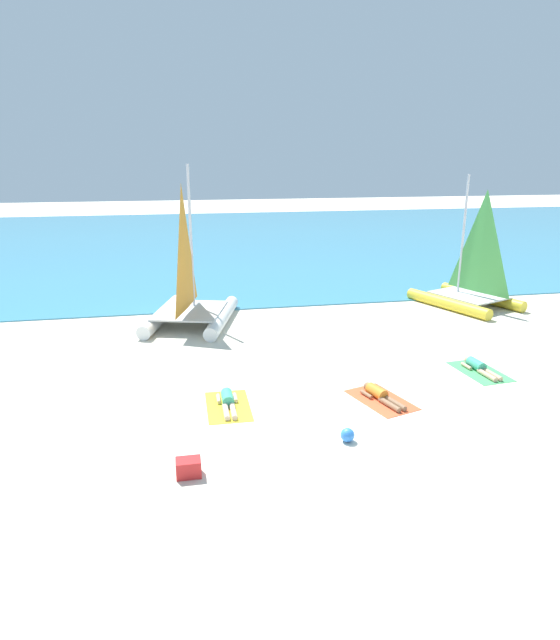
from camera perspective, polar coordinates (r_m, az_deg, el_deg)
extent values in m
plane|color=beige|center=(22.75, -2.60, 0.92)|extent=(120.00, 120.00, 0.00)
cube|color=teal|center=(42.52, -6.72, 8.27)|extent=(120.00, 40.00, 0.05)
cylinder|color=yellow|center=(24.02, 16.97, 1.65)|extent=(1.98, 4.07, 0.48)
cylinder|color=yellow|center=(25.70, 20.17, 2.30)|extent=(1.98, 4.07, 0.48)
cube|color=silver|center=(24.67, 19.04, 2.48)|extent=(3.02, 3.30, 0.06)
cylinder|color=silver|center=(24.59, 18.49, 8.35)|extent=(0.10, 0.10, 4.98)
pyramid|color=#4CA54C|center=(24.01, 20.28, 7.63)|extent=(0.86, 2.06, 4.18)
cylinder|color=white|center=(21.66, -12.19, 0.45)|extent=(1.73, 4.49, 0.52)
cylinder|color=white|center=(21.11, -6.02, 0.31)|extent=(1.73, 4.49, 0.52)
cube|color=silver|center=(21.07, -9.32, 0.98)|extent=(3.07, 3.43, 0.06)
cylinder|color=silver|center=(21.14, -9.24, 8.41)|extent=(0.11, 0.11, 5.38)
pyramid|color=orange|center=(20.15, -9.94, 7.50)|extent=(0.71, 2.30, 4.52)
cube|color=yellow|center=(14.33, -5.40, -8.91)|extent=(1.13, 1.92, 0.01)
cylinder|color=#3FB28C|center=(14.45, -5.49, -8.01)|extent=(0.31, 0.62, 0.30)
sphere|color=beige|center=(14.82, -5.63, -7.36)|extent=(0.22, 0.22, 0.22)
cylinder|color=beige|center=(13.89, -5.62, -9.44)|extent=(0.15, 0.78, 0.14)
cylinder|color=beige|center=(13.90, -4.87, -9.39)|extent=(0.15, 0.78, 0.14)
cylinder|color=beige|center=(14.61, -6.40, -8.13)|extent=(0.11, 0.45, 0.10)
cylinder|color=beige|center=(14.64, -4.67, -8.03)|extent=(0.11, 0.45, 0.10)
cube|color=#EA5933|center=(14.86, 10.46, -8.16)|extent=(1.61, 2.14, 0.01)
cylinder|color=orange|center=(14.93, 10.02, -7.34)|extent=(0.47, 0.68, 0.30)
sphere|color=#8C6647|center=(15.23, 9.07, -6.81)|extent=(0.22, 0.22, 0.22)
cylinder|color=#8C6647|center=(14.46, 11.31, -8.60)|extent=(0.36, 0.79, 0.14)
cylinder|color=#8C6647|center=(14.56, 11.86, -8.44)|extent=(0.36, 0.79, 0.14)
cylinder|color=#8C6647|center=(14.96, 8.96, -7.63)|extent=(0.23, 0.46, 0.10)
cylinder|color=#8C6647|center=(15.21, 10.30, -7.28)|extent=(0.23, 0.46, 0.10)
cube|color=#4CB266|center=(17.48, 20.04, -5.05)|extent=(1.28, 2.00, 0.01)
cylinder|color=#3FB28C|center=(17.57, 19.70, -4.35)|extent=(0.36, 0.65, 0.30)
sphere|color=#D8AD84|center=(17.88, 18.94, -3.92)|extent=(0.22, 0.22, 0.22)
cylinder|color=#D8AD84|center=(17.07, 20.71, -5.37)|extent=(0.22, 0.79, 0.14)
cylinder|color=#D8AD84|center=(17.18, 21.19, -5.29)|extent=(0.22, 0.79, 0.14)
cylinder|color=#D8AD84|center=(17.60, 18.80, -4.55)|extent=(0.14, 0.46, 0.10)
cylinder|color=#D8AD84|center=(17.85, 19.96, -4.37)|extent=(0.14, 0.46, 0.10)
sphere|color=#337FE5|center=(12.69, 7.03, -11.77)|extent=(0.32, 0.32, 0.32)
cube|color=red|center=(11.54, -9.48, -14.90)|extent=(0.50, 0.36, 0.36)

